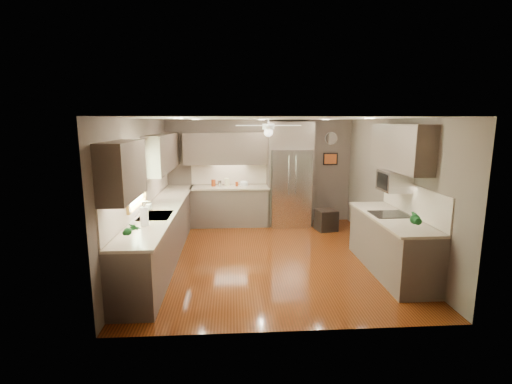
{
  "coord_description": "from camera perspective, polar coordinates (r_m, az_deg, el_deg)",
  "views": [
    {
      "loc": [
        -0.67,
        -6.47,
        2.44
      ],
      "look_at": [
        -0.21,
        0.6,
        1.1
      ],
      "focal_mm": 26.0,
      "sensor_mm": 36.0,
      "label": 1
    }
  ],
  "objects": [
    {
      "name": "canister_b",
      "position": [
        8.83,
        -5.6,
        1.33
      ],
      "size": [
        0.1,
        0.1,
        0.15
      ],
      "primitive_type": "cylinder",
      "rotation": [
        0.0,
        0.0,
        -0.06
      ],
      "color": "silver",
      "rests_on": "back_run"
    },
    {
      "name": "window",
      "position": [
        6.24,
        -18.12,
        1.97
      ],
      "size": [
        0.05,
        1.12,
        0.92
      ],
      "color": "#BFF2B2",
      "rests_on": "wall_left"
    },
    {
      "name": "sink",
      "position": [
        6.3,
        -15.23,
        -3.77
      ],
      "size": [
        0.5,
        0.7,
        0.32
      ],
      "color": "silver",
      "rests_on": "left_run"
    },
    {
      "name": "wall_left",
      "position": [
        6.77,
        -17.18,
        0.1
      ],
      "size": [
        0.0,
        5.0,
        5.0
      ],
      "primitive_type": "plane",
      "rotation": [
        1.57,
        0.0,
        1.57
      ],
      "color": "brown",
      "rests_on": "ground"
    },
    {
      "name": "canister_d",
      "position": [
        8.79,
        -2.97,
        1.26
      ],
      "size": [
        0.08,
        0.08,
        0.11
      ],
      "primitive_type": "cylinder",
      "rotation": [
        0.0,
        0.0,
        0.2
      ],
      "color": "#91330F",
      "rests_on": "back_run"
    },
    {
      "name": "wall_front",
      "position": [
        4.2,
        5.6,
        -5.8
      ],
      "size": [
        4.5,
        0.0,
        4.5
      ],
      "primitive_type": "plane",
      "rotation": [
        -1.57,
        0.0,
        0.0
      ],
      "color": "brown",
      "rests_on": "ground"
    },
    {
      "name": "wall_back",
      "position": [
        9.08,
        0.52,
        3.17
      ],
      "size": [
        4.5,
        0.0,
        4.5
      ],
      "primitive_type": "plane",
      "rotation": [
        1.57,
        0.0,
        0.0
      ],
      "color": "brown",
      "rests_on": "ground"
    },
    {
      "name": "uppers",
      "position": [
        7.21,
        -4.33,
        6.15
      ],
      "size": [
        4.5,
        4.7,
        0.95
      ],
      "color": "brown",
      "rests_on": "wall_left"
    },
    {
      "name": "back_run",
      "position": [
        8.9,
        -4.01,
        -2.02
      ],
      "size": [
        1.85,
        0.65,
        1.45
      ],
      "color": "brown",
      "rests_on": "ground"
    },
    {
      "name": "canister_a",
      "position": [
        8.84,
        -6.57,
        1.38
      ],
      "size": [
        0.11,
        0.11,
        0.16
      ],
      "primitive_type": "cylinder",
      "rotation": [
        0.0,
        0.0,
        -0.07
      ],
      "color": "#91330F",
      "rests_on": "back_run"
    },
    {
      "name": "right_run",
      "position": [
        6.54,
        20.04,
        -7.37
      ],
      "size": [
        0.7,
        2.2,
        1.45
      ],
      "color": "brown",
      "rests_on": "ground"
    },
    {
      "name": "soap_bottle",
      "position": [
        6.55,
        -16.16,
        -2.12
      ],
      "size": [
        0.09,
        0.09,
        0.19
      ],
      "primitive_type": "imported",
      "rotation": [
        0.0,
        0.0,
        0.03
      ],
      "color": "white",
      "rests_on": "left_run"
    },
    {
      "name": "wall_clock",
      "position": [
        9.29,
        11.48,
        8.08
      ],
      "size": [
        0.3,
        0.03,
        0.3
      ],
      "color": "white",
      "rests_on": "wall_back"
    },
    {
      "name": "potted_plant_right",
      "position": [
        5.68,
        23.41,
        -3.8
      ],
      "size": [
        0.2,
        0.17,
        0.33
      ],
      "primitive_type": "imported",
      "rotation": [
        0.0,
        0.0,
        -0.13
      ],
      "color": "#195922",
      "rests_on": "right_run"
    },
    {
      "name": "stool",
      "position": [
        8.64,
        10.73,
        -4.26
      ],
      "size": [
        0.5,
        0.5,
        0.49
      ],
      "color": "black",
      "rests_on": "ground"
    },
    {
      "name": "ceiling_fan",
      "position": [
        6.81,
        1.93,
        9.79
      ],
      "size": [
        1.18,
        1.18,
        0.32
      ],
      "color": "white",
      "rests_on": "ceiling"
    },
    {
      "name": "left_run",
      "position": [
        7.03,
        -14.2,
        -5.8
      ],
      "size": [
        0.65,
        4.7,
        1.45
      ],
      "color": "brown",
      "rests_on": "ground"
    },
    {
      "name": "paper_towel",
      "position": [
        5.68,
        -16.81,
        -3.6
      ],
      "size": [
        0.12,
        0.12,
        0.3
      ],
      "color": "white",
      "rests_on": "left_run"
    },
    {
      "name": "canister_c",
      "position": [
        8.84,
        -4.47,
        1.49
      ],
      "size": [
        0.13,
        0.13,
        0.2
      ],
      "primitive_type": "cylinder",
      "rotation": [
        0.0,
        0.0,
        -0.07
      ],
      "color": "beige",
      "rests_on": "back_run"
    },
    {
      "name": "refrigerator",
      "position": [
        8.83,
        5.23,
        2.51
      ],
      "size": [
        1.06,
        0.75,
        2.45
      ],
      "color": "silver",
      "rests_on": "ground"
    },
    {
      "name": "ceiling",
      "position": [
        6.51,
        2.2,
        11.22
      ],
      "size": [
        5.0,
        5.0,
        0.0
      ],
      "primitive_type": "plane",
      "rotation": [
        3.14,
        0.0,
        0.0
      ],
      "color": "white",
      "rests_on": "ground"
    },
    {
      "name": "framed_print",
      "position": [
        9.32,
        11.38,
        5.01
      ],
      "size": [
        0.36,
        0.03,
        0.3
      ],
      "color": "black",
      "rests_on": "wall_back"
    },
    {
      "name": "potted_plant_left",
      "position": [
        4.97,
        -18.57,
        -5.51
      ],
      "size": [
        0.19,
        0.15,
        0.32
      ],
      "primitive_type": "imported",
      "rotation": [
        0.0,
        0.0,
        -0.26
      ],
      "color": "#195922",
      "rests_on": "left_run"
    },
    {
      "name": "floor",
      "position": [
        6.95,
        2.05,
        -9.86
      ],
      "size": [
        5.0,
        5.0,
        0.0
      ],
      "primitive_type": "plane",
      "color": "#441C09",
      "rests_on": "ground"
    },
    {
      "name": "microwave",
      "position": [
        6.58,
        20.5,
        1.63
      ],
      "size": [
        0.43,
        0.55,
        0.34
      ],
      "color": "silver",
      "rests_on": "wall_right"
    },
    {
      "name": "recessed_lights",
      "position": [
        6.9,
        1.52,
        11.15
      ],
      "size": [
        2.84,
        3.14,
        0.01
      ],
      "color": "white",
      "rests_on": "ceiling"
    },
    {
      "name": "bowl",
      "position": [
        8.83,
        -1.87,
        1.08
      ],
      "size": [
        0.26,
        0.26,
        0.05
      ],
      "primitive_type": "imported",
      "rotation": [
        0.0,
        0.0,
        -0.35
      ],
      "color": "beige",
      "rests_on": "back_run"
    },
    {
      "name": "wall_right",
      "position": [
        7.2,
        20.24,
        0.52
      ],
      "size": [
        0.0,
        5.0,
        5.0
      ],
      "primitive_type": "plane",
      "rotation": [
        1.57,
        0.0,
        -1.57
      ],
      "color": "brown",
      "rests_on": "ground"
    }
  ]
}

